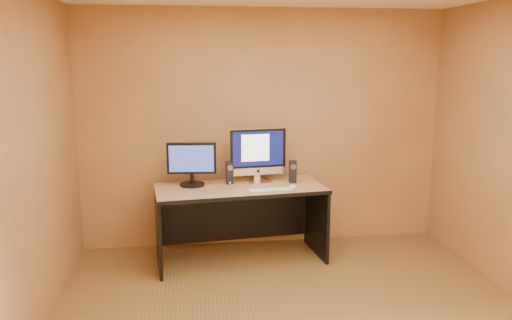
# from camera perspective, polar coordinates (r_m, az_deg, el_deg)

# --- Properties ---
(walls) EXTENTS (4.00, 4.00, 2.60)m
(walls) POSITION_cam_1_polar(r_m,az_deg,el_deg) (3.57, 5.52, -0.76)
(walls) COLOR #A77943
(walls) RESTS_ON ground
(desk) EXTENTS (1.76, 0.92, 0.78)m
(desk) POSITION_cam_1_polar(r_m,az_deg,el_deg) (5.18, -1.79, -7.30)
(desk) COLOR tan
(desk) RESTS_ON ground
(imac) EXTENTS (0.63, 0.29, 0.58)m
(imac) POSITION_cam_1_polar(r_m,az_deg,el_deg) (5.19, 0.28, 0.54)
(imac) COLOR silver
(imac) RESTS_ON desk
(second_monitor) EXTENTS (0.53, 0.30, 0.44)m
(second_monitor) POSITION_cam_1_polar(r_m,az_deg,el_deg) (5.11, -7.36, -0.49)
(second_monitor) COLOR black
(second_monitor) RESTS_ON desk
(speaker_left) EXTENTS (0.08, 0.08, 0.23)m
(speaker_left) POSITION_cam_1_polar(r_m,az_deg,el_deg) (5.18, -3.05, -1.46)
(speaker_left) COLOR black
(speaker_left) RESTS_ON desk
(speaker_right) EXTENTS (0.08, 0.08, 0.23)m
(speaker_right) POSITION_cam_1_polar(r_m,az_deg,el_deg) (5.24, 4.23, -1.33)
(speaker_right) COLOR black
(speaker_right) RESTS_ON desk
(keyboard) EXTENTS (0.46, 0.15, 0.02)m
(keyboard) POSITION_cam_1_polar(r_m,az_deg,el_deg) (4.91, 1.67, -3.45)
(keyboard) COLOR silver
(keyboard) RESTS_ON desk
(mouse) EXTENTS (0.08, 0.12, 0.04)m
(mouse) POSITION_cam_1_polar(r_m,az_deg,el_deg) (5.02, 4.25, -3.03)
(mouse) COLOR white
(mouse) RESTS_ON desk
(cable_a) EXTENTS (0.07, 0.23, 0.01)m
(cable_a) POSITION_cam_1_polar(r_m,az_deg,el_deg) (5.37, 1.36, -2.22)
(cable_a) COLOR black
(cable_a) RESTS_ON desk
(cable_b) EXTENTS (0.10, 0.17, 0.01)m
(cable_b) POSITION_cam_1_polar(r_m,az_deg,el_deg) (5.41, -0.34, -2.13)
(cable_b) COLOR black
(cable_b) RESTS_ON desk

